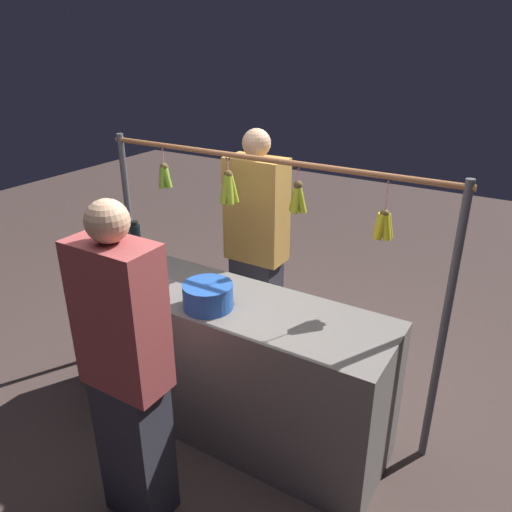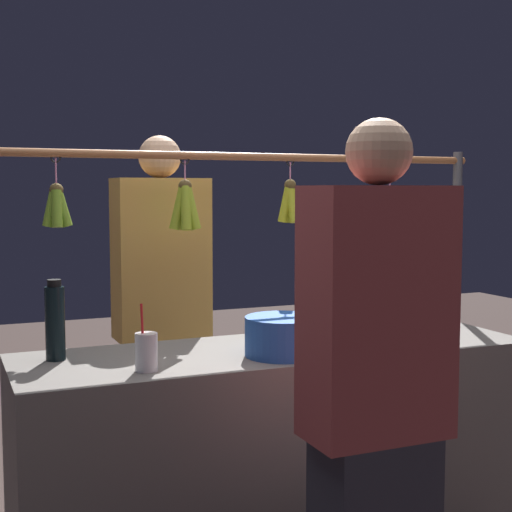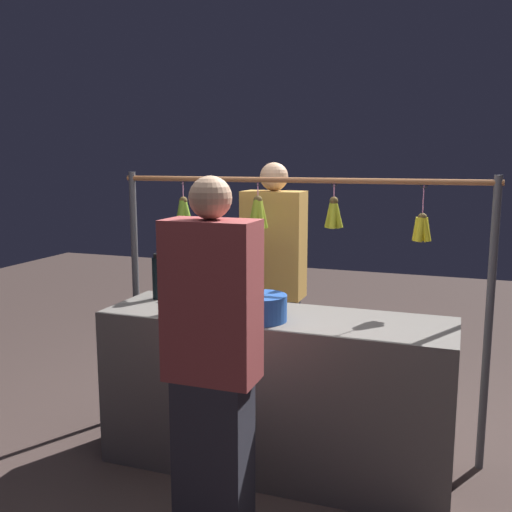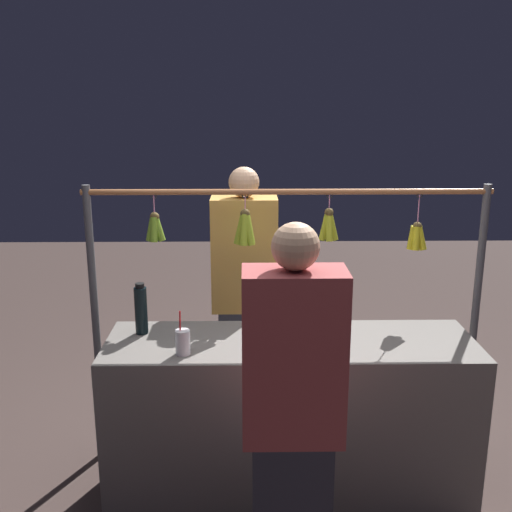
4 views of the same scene
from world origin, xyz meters
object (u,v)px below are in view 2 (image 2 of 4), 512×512
at_px(water_bottle, 55,322).
at_px(blue_bucket, 283,336).
at_px(vendor_person, 162,331).
at_px(customer_person, 375,425).
at_px(drink_cup, 146,352).

relative_size(water_bottle, blue_bucket, 1.02).
bearing_deg(blue_bucket, vendor_person, -76.36).
height_order(water_bottle, customer_person, customer_person).
relative_size(water_bottle, customer_person, 0.17).
xyz_separation_m(blue_bucket, customer_person, (0.01, 0.61, -0.14)).
height_order(vendor_person, customer_person, vendor_person).
xyz_separation_m(blue_bucket, drink_cup, (0.50, 0.03, -0.01)).
distance_m(blue_bucket, customer_person, 0.63).
relative_size(blue_bucket, vendor_person, 0.16).
relative_size(drink_cup, vendor_person, 0.13).
bearing_deg(customer_person, blue_bucket, -90.84).
relative_size(water_bottle, vendor_person, 0.16).
bearing_deg(vendor_person, blue_bucket, 103.64).
bearing_deg(drink_cup, vendor_person, -108.97).
height_order(blue_bucket, customer_person, customer_person).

